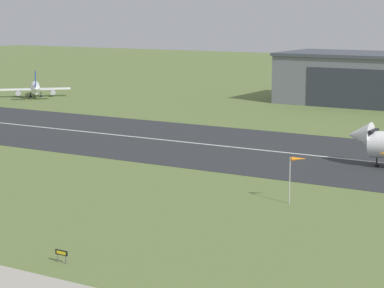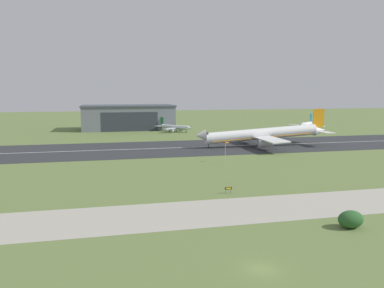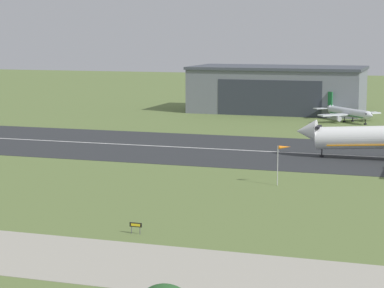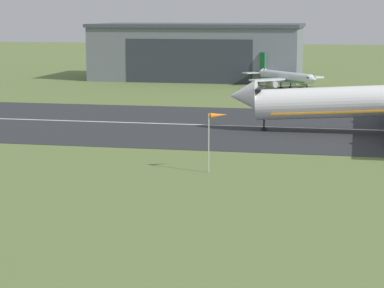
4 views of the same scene
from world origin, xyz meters
TOP-DOWN VIEW (x-y plane):
  - ground_plane at (0.00, 54.04)m, footprint 741.96×741.96m
  - runway_strip at (0.00, 108.08)m, footprint 501.96×44.81m
  - runway_centreline at (0.00, 108.08)m, footprint 451.76×0.70m
  - taxiway_road at (0.00, 24.08)m, footprint 376.47×16.05m
  - hangar_building at (-6.07, 192.39)m, footprint 56.04×28.72m
  - airplane_parked_centre at (19.38, 170.76)m, footprint 20.21×21.18m
  - windsock_pole at (19.32, 73.23)m, footprint 2.17×1.76m
  - runway_sign at (7.45, 36.12)m, footprint 1.67×0.13m

SIDE VIEW (x-z plane):
  - ground_plane at x=0.00m, z-range 0.00..0.00m
  - taxiway_road at x=0.00m, z-range 0.00..0.05m
  - runway_strip at x=0.00m, z-range 0.00..0.06m
  - runway_centreline at x=0.00m, z-range 0.06..0.07m
  - runway_sign at x=7.45m, z-range 0.36..1.86m
  - airplane_parked_centre at x=19.38m, z-range -1.40..6.74m
  - windsock_pole at x=19.32m, z-range 2.66..9.50m
  - hangar_building at x=-6.07m, z-range 0.02..15.01m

